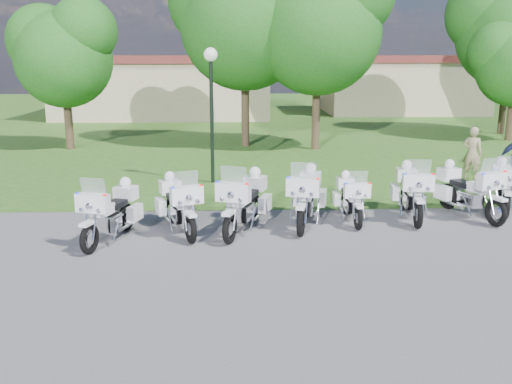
{
  "coord_description": "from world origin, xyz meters",
  "views": [
    {
      "loc": [
        -1.21,
        -12.02,
        4.14
      ],
      "look_at": [
        -0.72,
        1.2,
        0.95
      ],
      "focal_mm": 40.0,
      "sensor_mm": 36.0,
      "label": 1
    }
  ],
  "objects_px": {
    "motorcycle_4": "(350,197)",
    "lamp_post": "(211,82)",
    "motorcycle_0": "(111,211)",
    "motorcycle_6": "(468,190)",
    "motorcycle_1": "(178,204)",
    "bystander_a": "(472,153)",
    "motorcycle_7": "(503,185)",
    "motorcycle_5": "(411,191)",
    "motorcycle_3": "(307,196)",
    "motorcycle_2": "(245,201)"
  },
  "relations": [
    {
      "from": "motorcycle_1",
      "to": "motorcycle_7",
      "type": "distance_m",
      "value": 8.85
    },
    {
      "from": "motorcycle_6",
      "to": "motorcycle_3",
      "type": "bearing_deg",
      "value": -11.06
    },
    {
      "from": "motorcycle_1",
      "to": "motorcycle_2",
      "type": "xyz_separation_m",
      "value": [
        1.59,
        -0.0,
        0.05
      ]
    },
    {
      "from": "motorcycle_1",
      "to": "motorcycle_7",
      "type": "bearing_deg",
      "value": 170.42
    },
    {
      "from": "motorcycle_2",
      "to": "motorcycle_3",
      "type": "distance_m",
      "value": 1.63
    },
    {
      "from": "motorcycle_1",
      "to": "motorcycle_2",
      "type": "bearing_deg",
      "value": 159.38
    },
    {
      "from": "motorcycle_4",
      "to": "motorcycle_6",
      "type": "bearing_deg",
      "value": -176.62
    },
    {
      "from": "motorcycle_3",
      "to": "motorcycle_5",
      "type": "relative_size",
      "value": 1.01
    },
    {
      "from": "motorcycle_0",
      "to": "motorcycle_7",
      "type": "relative_size",
      "value": 1.0
    },
    {
      "from": "motorcycle_4",
      "to": "lamp_post",
      "type": "xyz_separation_m",
      "value": [
        -3.69,
        4.51,
        2.69
      ]
    },
    {
      "from": "motorcycle_4",
      "to": "motorcycle_3",
      "type": "bearing_deg",
      "value": 14.03
    },
    {
      "from": "motorcycle_2",
      "to": "motorcycle_3",
      "type": "xyz_separation_m",
      "value": [
        1.55,
        0.49,
        -0.0
      ]
    },
    {
      "from": "motorcycle_0",
      "to": "lamp_post",
      "type": "relative_size",
      "value": 0.53
    },
    {
      "from": "motorcycle_0",
      "to": "motorcycle_4",
      "type": "bearing_deg",
      "value": -149.74
    },
    {
      "from": "motorcycle_5",
      "to": "bystander_a",
      "type": "xyz_separation_m",
      "value": [
        3.44,
        4.47,
        0.2
      ]
    },
    {
      "from": "motorcycle_5",
      "to": "bystander_a",
      "type": "relative_size",
      "value": 1.39
    },
    {
      "from": "motorcycle_0",
      "to": "bystander_a",
      "type": "relative_size",
      "value": 1.3
    },
    {
      "from": "motorcycle_4",
      "to": "motorcycle_5",
      "type": "distance_m",
      "value": 1.64
    },
    {
      "from": "motorcycle_4",
      "to": "motorcycle_6",
      "type": "distance_m",
      "value": 3.16
    },
    {
      "from": "motorcycle_3",
      "to": "bystander_a",
      "type": "distance_m",
      "value": 8.0
    },
    {
      "from": "motorcycle_1",
      "to": "motorcycle_2",
      "type": "relative_size",
      "value": 0.93
    },
    {
      "from": "motorcycle_0",
      "to": "motorcycle_7",
      "type": "xyz_separation_m",
      "value": [
        10.15,
        2.29,
        0.0
      ]
    },
    {
      "from": "motorcycle_4",
      "to": "motorcycle_5",
      "type": "xyz_separation_m",
      "value": [
        1.62,
        0.21,
        0.11
      ]
    },
    {
      "from": "motorcycle_5",
      "to": "motorcycle_7",
      "type": "height_order",
      "value": "motorcycle_5"
    },
    {
      "from": "motorcycle_2",
      "to": "motorcycle_3",
      "type": "relative_size",
      "value": 0.98
    },
    {
      "from": "motorcycle_6",
      "to": "motorcycle_7",
      "type": "xyz_separation_m",
      "value": [
        1.23,
        0.61,
        -0.03
      ]
    },
    {
      "from": "motorcycle_0",
      "to": "motorcycle_5",
      "type": "height_order",
      "value": "motorcycle_5"
    },
    {
      "from": "motorcycle_4",
      "to": "motorcycle_7",
      "type": "bearing_deg",
      "value": -170.17
    },
    {
      "from": "motorcycle_3",
      "to": "lamp_post",
      "type": "bearing_deg",
      "value": -48.54
    },
    {
      "from": "motorcycle_6",
      "to": "lamp_post",
      "type": "height_order",
      "value": "lamp_post"
    },
    {
      "from": "motorcycle_3",
      "to": "motorcycle_6",
      "type": "bearing_deg",
      "value": -158.33
    },
    {
      "from": "motorcycle_5",
      "to": "lamp_post",
      "type": "xyz_separation_m",
      "value": [
        -5.32,
        4.3,
        2.58
      ]
    },
    {
      "from": "motorcycle_1",
      "to": "bystander_a",
      "type": "distance_m",
      "value": 10.87
    },
    {
      "from": "motorcycle_4",
      "to": "motorcycle_7",
      "type": "relative_size",
      "value": 0.91
    },
    {
      "from": "bystander_a",
      "to": "motorcycle_7",
      "type": "bearing_deg",
      "value": 117.28
    },
    {
      "from": "motorcycle_5",
      "to": "lamp_post",
      "type": "relative_size",
      "value": 0.57
    },
    {
      "from": "motorcycle_0",
      "to": "motorcycle_1",
      "type": "relative_size",
      "value": 1.01
    },
    {
      "from": "motorcycle_4",
      "to": "bystander_a",
      "type": "relative_size",
      "value": 1.18
    },
    {
      "from": "motorcycle_6",
      "to": "bystander_a",
      "type": "xyz_separation_m",
      "value": [
        1.92,
        4.42,
        0.19
      ]
    },
    {
      "from": "motorcycle_4",
      "to": "lamp_post",
      "type": "bearing_deg",
      "value": -52.16
    },
    {
      "from": "motorcycle_3",
      "to": "motorcycle_4",
      "type": "relative_size",
      "value": 1.19
    },
    {
      "from": "motorcycle_1",
      "to": "bystander_a",
      "type": "xyz_separation_m",
      "value": [
        9.38,
        5.5,
        0.22
      ]
    },
    {
      "from": "motorcycle_3",
      "to": "motorcycle_7",
      "type": "bearing_deg",
      "value": -153.93
    },
    {
      "from": "motorcycle_1",
      "to": "bystander_a",
      "type": "height_order",
      "value": "bystander_a"
    },
    {
      "from": "motorcycle_3",
      "to": "lamp_post",
      "type": "relative_size",
      "value": 0.58
    },
    {
      "from": "motorcycle_0",
      "to": "motorcycle_6",
      "type": "xyz_separation_m",
      "value": [
        8.92,
        1.69,
        0.03
      ]
    },
    {
      "from": "motorcycle_7",
      "to": "bystander_a",
      "type": "bearing_deg",
      "value": -81.33
    },
    {
      "from": "motorcycle_2",
      "to": "motorcycle_5",
      "type": "bearing_deg",
      "value": -147.17
    },
    {
      "from": "motorcycle_1",
      "to": "motorcycle_4",
      "type": "distance_m",
      "value": 4.39
    },
    {
      "from": "motorcycle_7",
      "to": "bystander_a",
      "type": "distance_m",
      "value": 3.88
    }
  ]
}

